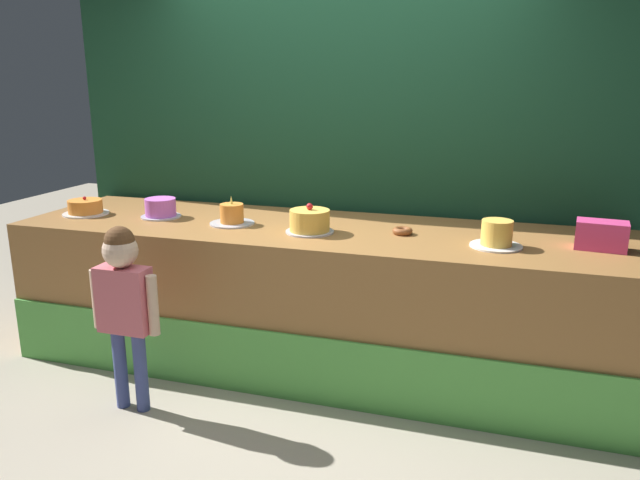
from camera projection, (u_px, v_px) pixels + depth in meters
ground_plane at (290, 398)px, 3.50m from camera, size 12.00×12.00×0.00m
stage_platform at (317, 297)px, 3.85m from camera, size 3.76×1.04×0.90m
curtain_backdrop at (344, 117)px, 4.14m from camera, size 4.02×0.08×3.05m
child_figure at (124, 294)px, 3.24m from camera, size 0.40×0.18×1.04m
pink_box at (601, 235)px, 3.24m from camera, size 0.27×0.18×0.15m
donut at (402, 231)px, 3.57m from camera, size 0.12×0.12×0.04m
cake_far_left at (85, 207)px, 4.10m from camera, size 0.30×0.30×0.12m
cake_left at (161, 208)px, 4.00m from camera, size 0.26×0.26×0.13m
cake_center at (232, 216)px, 3.81m from camera, size 0.28×0.28×0.18m
cake_right at (310, 221)px, 3.60m from camera, size 0.29×0.29×0.18m
cake_far_right at (497, 235)px, 3.29m from camera, size 0.28×0.28×0.15m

